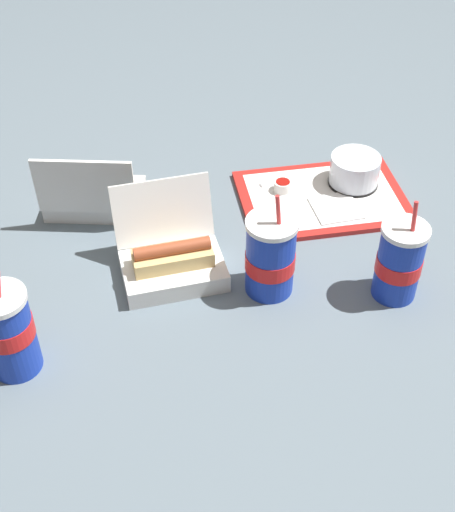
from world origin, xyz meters
TOP-DOWN VIEW (x-y plane):
  - ground_plane at (0.00, 0.00)m, footprint 3.20×3.20m
  - food_tray at (0.35, 0.11)m, footprint 0.42×0.34m
  - cake_container at (0.43, 0.12)m, footprint 0.12×0.12m
  - ketchup_cup at (0.27, 0.17)m, footprint 0.04×0.04m
  - napkin_stack at (0.35, 0.06)m, footprint 0.12×0.12m
  - plastic_fork at (0.29, 0.20)m, footprint 0.11×0.02m
  - clamshell_hotdog_right at (-0.05, 0.02)m, footprint 0.23×0.21m
  - clamshell_sandwich_center at (-0.13, 0.29)m, footprint 0.25×0.22m
  - soda_cup_left at (-0.39, -0.09)m, footprint 0.09×0.09m
  - soda_cup_corner at (0.11, -0.09)m, footprint 0.10×0.10m
  - soda_cup_center at (0.32, -0.20)m, footprint 0.09×0.09m

SIDE VIEW (x-z plane):
  - ground_plane at x=0.00m, z-range 0.00..0.00m
  - food_tray at x=0.35m, z-range 0.00..0.01m
  - napkin_stack at x=0.35m, z-range 0.01..0.02m
  - plastic_fork at x=0.29m, z-range 0.01..0.02m
  - ketchup_cup at x=0.27m, z-range 0.01..0.04m
  - clamshell_hotdog_right at x=-0.05m, z-range -0.04..0.12m
  - clamshell_sandwich_center at x=-0.13m, z-range -0.04..0.13m
  - cake_container at x=0.43m, z-range 0.01..0.08m
  - soda_cup_center at x=0.32m, z-range -0.03..0.19m
  - soda_cup_corner at x=0.11m, z-range -0.03..0.20m
  - soda_cup_left at x=-0.39m, z-range -0.03..0.21m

